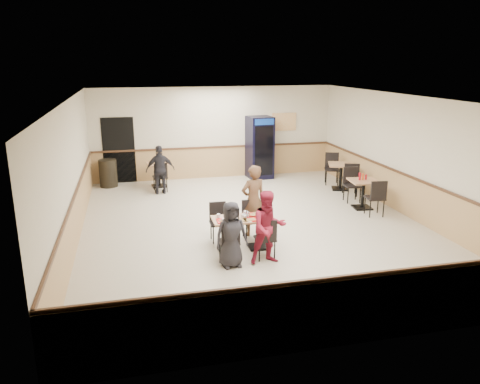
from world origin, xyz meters
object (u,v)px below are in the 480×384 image
object	(u,v)px
main_table	(243,228)
diner_woman_left	(231,234)
lone_diner	(160,170)
side_table_far	(341,172)
side_table_near	(363,190)
back_table	(159,171)
diner_man_opposite	(253,200)
pepsi_cooler	(260,147)
trash_bin	(108,173)
diner_woman_right	(269,227)

from	to	relation	value
main_table	diner_woman_left	world-z (taller)	diner_woman_left
lone_diner	side_table_far	xyz separation A→B (m)	(5.36, -0.81, -0.19)
side_table_near	back_table	bearing A→B (deg)	145.32
diner_man_opposite	pepsi_cooler	distance (m)	5.39
main_table	diner_man_opposite	distance (m)	0.94
diner_man_opposite	side_table_far	size ratio (longest dim) A/B	1.69
diner_woman_left	back_table	size ratio (longest dim) A/B	1.74
side_table_near	pepsi_cooler	xyz separation A→B (m)	(-1.74, 3.93, 0.51)
diner_woman_left	trash_bin	size ratio (longest dim) A/B	1.50
side_table_far	pepsi_cooler	distance (m)	2.89
trash_bin	lone_diner	bearing A→B (deg)	-37.68
lone_diner	diner_woman_right	bearing A→B (deg)	103.02
diner_woman_left	lone_diner	bearing A→B (deg)	93.51
main_table	diner_woman_right	distance (m)	0.88
pepsi_cooler	side_table_near	bearing A→B (deg)	-71.50
side_table_far	side_table_near	bearing A→B (deg)	-97.51
diner_woman_left	lone_diner	distance (m)	5.53
diner_woman_right	pepsi_cooler	xyz separation A→B (m)	(1.72, 6.69, 0.30)
main_table	pepsi_cooler	world-z (taller)	pepsi_cooler
main_table	side_table_far	bearing A→B (deg)	44.83
main_table	diner_woman_right	xyz separation A→B (m)	(0.31, -0.78, 0.27)
diner_man_opposite	lone_diner	world-z (taller)	diner_man_opposite
side_table_far	back_table	distance (m)	5.61
diner_woman_right	back_table	bearing A→B (deg)	101.53
diner_woman_right	diner_woman_left	bearing A→B (deg)	175.92
back_table	pepsi_cooler	distance (m)	3.44
diner_woman_left	back_table	xyz separation A→B (m)	(-0.93, 6.28, -0.15)
diner_woman_right	side_table_near	xyz separation A→B (m)	(3.46, 2.76, -0.21)
side_table_far	pepsi_cooler	size ratio (longest dim) A/B	0.47
back_table	pepsi_cooler	world-z (taller)	pepsi_cooler
lone_diner	side_table_far	size ratio (longest dim) A/B	1.51
lone_diner	trash_bin	bearing A→B (deg)	-41.55
main_table	trash_bin	xyz separation A→B (m)	(-2.88, 5.86, -0.03)
main_table	back_table	xyz separation A→B (m)	(-1.35, 5.51, 0.04)
back_table	pepsi_cooler	bearing A→B (deg)	6.64
diner_man_opposite	lone_diner	size ratio (longest dim) A/B	1.12
back_table	main_table	bearing A→B (deg)	-76.24
side_table_far	diner_woman_right	bearing A→B (deg)	-128.54
main_table	diner_woman_left	distance (m)	0.90
main_table	side_table_near	world-z (taller)	side_table_near
side_table_far	diner_woman_left	bearing A→B (deg)	-133.70
diner_woman_right	trash_bin	size ratio (longest dim) A/B	1.70
main_table	back_table	world-z (taller)	back_table
back_table	side_table_far	bearing A→B (deg)	-17.02
diner_woman_left	trash_bin	world-z (taller)	diner_woman_left
diner_woman_left	diner_man_opposite	world-z (taller)	diner_man_opposite
diner_man_opposite	pepsi_cooler	size ratio (longest dim) A/B	0.79
diner_man_opposite	pepsi_cooler	world-z (taller)	pepsi_cooler
main_table	side_table_near	size ratio (longest dim) A/B	1.62
main_table	back_table	size ratio (longest dim) A/B	1.74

